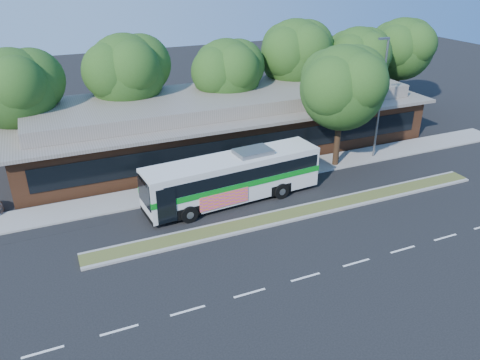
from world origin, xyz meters
The scene contains 13 objects.
ground centered at (0.00, 0.00, 0.00)m, with size 120.00×120.00×0.00m, color black.
median_strip centered at (0.00, 0.60, 0.07)m, with size 26.00×1.10×0.15m, color #4A5825.
sidewalk centered at (0.00, 6.40, 0.06)m, with size 44.00×2.60×0.12m, color gray.
plaza_building centered at (0.00, 12.99, 2.13)m, with size 33.20×11.20×4.45m.
lamp_post centered at (9.56, 6.00, 4.90)m, with size 0.93×0.18×9.07m.
tree_bg_a centered at (-14.58, 15.14, 5.87)m, with size 6.47×5.80×8.63m.
tree_bg_b centered at (-6.57, 16.14, 6.14)m, with size 6.69×6.00×9.00m.
tree_bg_c centered at (1.40, 15.13, 5.59)m, with size 6.24×5.60×8.26m.
tree_bg_d centered at (8.45, 16.15, 6.42)m, with size 6.91×6.20×9.37m.
tree_bg_e centered at (14.42, 15.14, 5.74)m, with size 6.47×5.80×8.50m.
tree_bg_f centered at (20.43, 16.14, 6.06)m, with size 6.69×6.00×8.92m.
transit_bus centered at (-3.09, 3.78, 1.80)m, with size 11.65×3.42×3.23m.
sidewalk_tree centered at (6.43, 6.00, 6.02)m, with size 6.60×5.92×8.83m.
Camera 1 is at (-13.31, -20.70, 14.13)m, focal length 35.00 mm.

